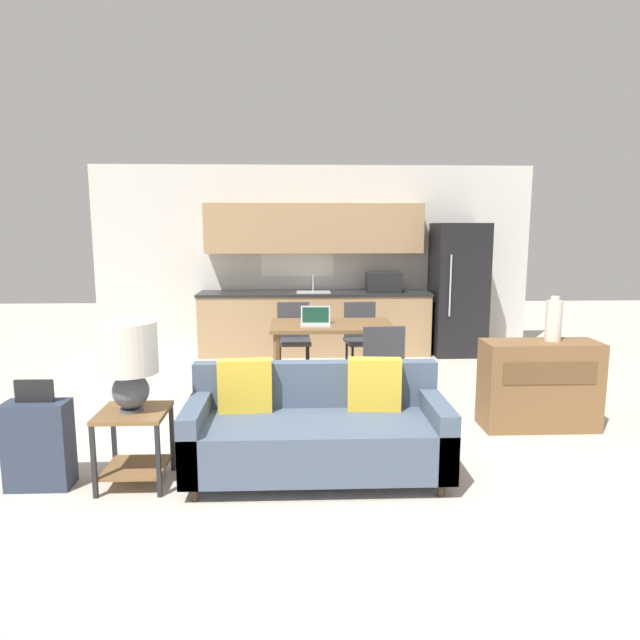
{
  "coord_description": "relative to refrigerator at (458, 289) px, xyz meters",
  "views": [
    {
      "loc": [
        -0.24,
        -3.82,
        1.82
      ],
      "look_at": [
        -0.03,
        1.5,
        0.95
      ],
      "focal_mm": 32.0,
      "sensor_mm": 36.0,
      "label": 1
    }
  ],
  "objects": [
    {
      "name": "suitcase",
      "position": [
        -4.12,
        -4.16,
        -0.62
      ],
      "size": [
        0.44,
        0.22,
        0.78
      ],
      "color": "#2D384C",
      "rests_on": "ground_plane"
    },
    {
      "name": "table_lamp",
      "position": [
        -3.47,
        -4.13,
        -0.01
      ],
      "size": [
        0.4,
        0.4,
        0.64
      ],
      "color": "#4C515B",
      "rests_on": "side_table"
    },
    {
      "name": "couch",
      "position": [
        -2.16,
        -4.01,
        -0.6
      ],
      "size": [
        1.87,
        0.8,
        0.85
      ],
      "color": "#3D2D1E",
      "rests_on": "ground_plane"
    },
    {
      "name": "dining_chair_near_right",
      "position": [
        -1.49,
        -2.66,
        -0.44
      ],
      "size": [
        0.45,
        0.45,
        0.89
      ],
      "rotation": [
        0.0,
        0.0,
        3.21
      ],
      "color": "#38383D",
      "rests_on": "ground_plane"
    },
    {
      "name": "dining_chair_far_left",
      "position": [
        -2.35,
        -1.11,
        -0.44
      ],
      "size": [
        0.43,
        0.43,
        0.89
      ],
      "rotation": [
        0.0,
        0.0,
        0.03
      ],
      "color": "#38383D",
      "rests_on": "ground_plane"
    },
    {
      "name": "kitchen_counter",
      "position": [
        -2.04,
        0.11,
        -0.09
      ],
      "size": [
        3.3,
        0.65,
        2.15
      ],
      "color": "tan",
      "rests_on": "ground_plane"
    },
    {
      "name": "laptop",
      "position": [
        -2.1,
        -1.93,
        -0.12
      ],
      "size": [
        0.33,
        0.26,
        0.2
      ],
      "rotation": [
        0.0,
        0.0,
        -0.03
      ],
      "color": "#B7BABC",
      "rests_on": "dining_table"
    },
    {
      "name": "side_table",
      "position": [
        -3.46,
        -4.13,
        -0.57
      ],
      "size": [
        0.47,
        0.47,
        0.54
      ],
      "color": "brown",
      "rests_on": "ground_plane"
    },
    {
      "name": "credenza",
      "position": [
        -0.11,
        -3.11,
        -0.53
      ],
      "size": [
        1.03,
        0.41,
        0.8
      ],
      "color": "brown",
      "rests_on": "ground_plane"
    },
    {
      "name": "vase",
      "position": [
        0.01,
        -3.07,
        0.06
      ],
      "size": [
        0.14,
        0.14,
        0.4
      ],
      "color": "beige",
      "rests_on": "credenza"
    },
    {
      "name": "refrigerator",
      "position": [
        0.0,
        0.0,
        0.0
      ],
      "size": [
        0.72,
        0.76,
        1.87
      ],
      "color": "black",
      "rests_on": "ground_plane"
    },
    {
      "name": "wall_back",
      "position": [
        -2.06,
        0.41,
        0.42
      ],
      "size": [
        6.4,
        0.07,
        2.7
      ],
      "color": "silver",
      "rests_on": "ground_plane"
    },
    {
      "name": "dining_table",
      "position": [
        -1.92,
        -1.86,
        -0.24
      ],
      "size": [
        1.34,
        0.82,
        0.77
      ],
      "color": "brown",
      "rests_on": "ground_plane"
    },
    {
      "name": "ground_plane",
      "position": [
        -2.05,
        -4.22,
        -0.94
      ],
      "size": [
        20.0,
        20.0,
        0.0
      ],
      "primitive_type": "plane",
      "color": "beige"
    },
    {
      "name": "dining_chair_far_right",
      "position": [
        -1.5,
        -1.13,
        -0.44
      ],
      "size": [
        0.47,
        0.47,
        0.89
      ],
      "rotation": [
        0.0,
        0.0,
        0.12
      ],
      "color": "#38383D",
      "rests_on": "ground_plane"
    }
  ]
}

